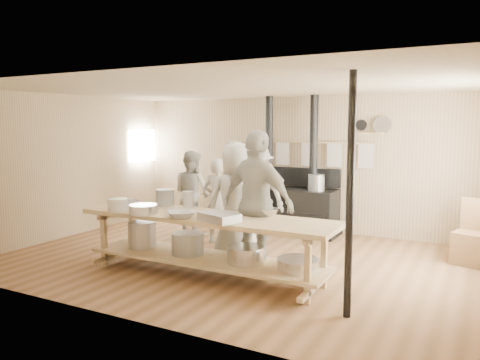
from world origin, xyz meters
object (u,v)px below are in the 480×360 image
at_px(cook_left, 192,193).
at_px(cook_center, 237,204).
at_px(chair, 471,245).
at_px(cook_by_window, 257,192).
at_px(cook_far_left, 218,201).
at_px(cook_right, 258,204).
at_px(roasting_pan, 219,217).
at_px(prep_table, 206,239).
at_px(stove, 289,205).

height_order(cook_left, cook_center, cook_center).
height_order(cook_left, chair, cook_left).
bearing_deg(cook_by_window, cook_far_left, -117.82).
relative_size(cook_right, roasting_pan, 4.07).
bearing_deg(cook_left, cook_by_window, -150.54).
distance_m(cook_left, roasting_pan, 3.00).
height_order(prep_table, cook_left, cook_left).
distance_m(cook_left, chair, 4.74).
bearing_deg(cook_far_left, chair, -175.44).
bearing_deg(cook_center, roasting_pan, 83.46).
relative_size(cook_left, cook_right, 0.79).
height_order(prep_table, chair, chair).
bearing_deg(cook_center, chair, -174.14).
distance_m(prep_table, roasting_pan, 0.62).
relative_size(cook_far_left, cook_by_window, 0.89).
distance_m(cook_right, roasting_pan, 0.69).
height_order(cook_right, chair, cook_right).
relative_size(cook_by_window, chair, 1.75).
distance_m(cook_far_left, chair, 4.01).
bearing_deg(cook_far_left, cook_center, 127.45).
bearing_deg(cook_far_left, roasting_pan, 115.49).
height_order(cook_left, cook_by_window, cook_by_window).
bearing_deg(cook_by_window, cook_left, -161.38).
bearing_deg(prep_table, cook_center, 80.55).
distance_m(cook_left, cook_right, 2.71).
bearing_deg(cook_center, cook_left, -60.64).
height_order(prep_table, cook_center, cook_center).
distance_m(stove, roasting_pan, 3.36).
xyz_separation_m(cook_right, roasting_pan, (-0.22, -0.65, -0.09)).
bearing_deg(chair, roasting_pan, -120.66).
bearing_deg(prep_table, cook_left, 127.71).
bearing_deg(stove, prep_table, -90.04).
distance_m(cook_far_left, cook_left, 0.87).
bearing_deg(prep_table, chair, 36.18).
distance_m(cook_right, cook_by_window, 2.18).
bearing_deg(chair, prep_table, -127.74).
relative_size(stove, cook_by_window, 1.55).
bearing_deg(cook_by_window, cook_center, -70.58).
relative_size(prep_table, cook_right, 1.81).
height_order(stove, chair, stove).
bearing_deg(roasting_pan, cook_center, 105.72).
bearing_deg(cook_right, cook_by_window, -49.93).
xyz_separation_m(cook_left, chair, (4.71, 0.32, -0.50)).
bearing_deg(cook_left, chair, -161.32).
height_order(stove, cook_far_left, stove).
xyz_separation_m(cook_right, chair, (2.56, 1.96, -0.71)).
bearing_deg(cook_left, cook_far_left, 169.55).
bearing_deg(chair, cook_center, -135.80).
height_order(cook_center, chair, cook_center).
bearing_deg(roasting_pan, prep_table, 142.67).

